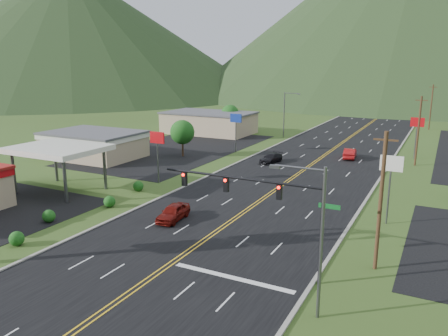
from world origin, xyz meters
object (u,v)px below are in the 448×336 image
at_px(gas_canopy, 58,150).
at_px(traffic_signal, 265,199).
at_px(car_red_near, 173,213).
at_px(car_dark_mid, 271,158).
at_px(streetlight_west, 286,112).
at_px(streetlight_east, 316,233).
at_px(car_red_far, 350,154).

bearing_deg(gas_canopy, traffic_signal, -15.70).
relative_size(car_red_near, car_dark_mid, 0.96).
bearing_deg(gas_canopy, streetlight_west, 77.87).
distance_m(streetlight_east, car_red_far, 46.15).
bearing_deg(streetlight_east, streetlight_west, 110.86).
distance_m(gas_canopy, car_red_near, 17.66).
bearing_deg(car_red_far, traffic_signal, 86.86).
xyz_separation_m(streetlight_east, car_red_far, (-7.08, 45.39, -4.39)).
xyz_separation_m(gas_canopy, car_dark_mid, (16.24, 25.02, -4.20)).
xyz_separation_m(traffic_signal, car_red_far, (-2.39, 41.40, -4.54)).
relative_size(traffic_signal, car_red_far, 2.72).
height_order(streetlight_west, car_red_far, streetlight_west).
distance_m(streetlight_west, car_red_near, 50.94).
relative_size(streetlight_west, car_red_near, 2.02).
height_order(traffic_signal, streetlight_east, streetlight_east).
bearing_deg(car_red_near, car_dark_mid, 85.93).
relative_size(traffic_signal, car_dark_mid, 2.83).
distance_m(streetlight_west, car_red_far, 21.94).
distance_m(gas_canopy, car_dark_mid, 30.12).
distance_m(streetlight_east, streetlight_west, 64.21).
relative_size(streetlight_west, gas_canopy, 0.90).
bearing_deg(streetlight_west, car_dark_mid, -75.56).
bearing_deg(car_red_near, streetlight_east, -36.69).
distance_m(streetlight_east, car_red_near, 19.36).
bearing_deg(car_dark_mid, traffic_signal, -60.38).
relative_size(streetlight_east, car_red_far, 1.87).
bearing_deg(car_red_far, car_red_near, 69.29).
relative_size(streetlight_east, car_dark_mid, 1.95).
relative_size(traffic_signal, streetlight_east, 1.46).
height_order(streetlight_west, gas_canopy, streetlight_west).
xyz_separation_m(traffic_signal, streetlight_east, (4.70, -4.00, -0.15)).
relative_size(streetlight_east, car_red_near, 2.02).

